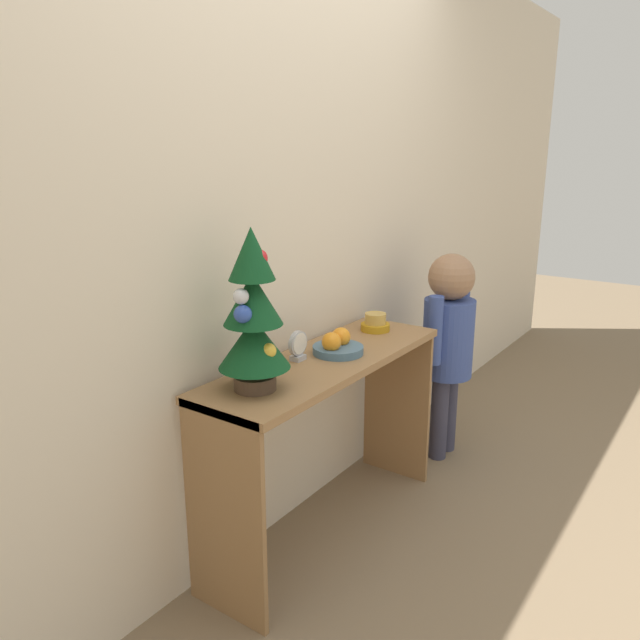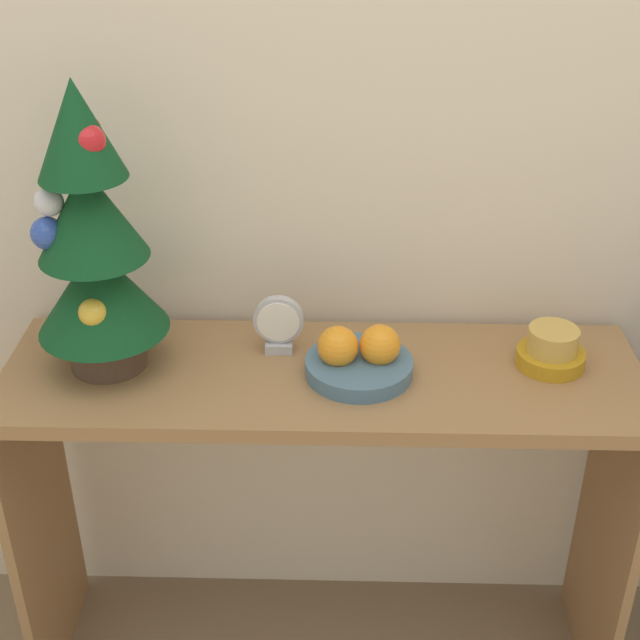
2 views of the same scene
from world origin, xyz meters
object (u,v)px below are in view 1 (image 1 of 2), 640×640
Objects in this scene: fruit_bowl at (337,345)px; child_figure at (448,333)px; desk_clock at (298,346)px; singing_bowl at (375,323)px; mini_tree at (253,315)px.

fruit_bowl is 0.19× the size of child_figure.
child_figure is at bearing -10.40° from desk_clock.
desk_clock reaches higher than singing_bowl.
fruit_bowl is 1.56× the size of singing_bowl.
desk_clock reaches higher than fruit_bowl.
mini_tree is at bearing -178.63° from singing_bowl.
singing_bowl is (0.84, 0.02, -0.23)m from mini_tree.
singing_bowl is at bearing 163.38° from child_figure.
child_figure reaches higher than desk_clock.
singing_bowl is (0.36, 0.04, 0.00)m from fruit_bowl.
mini_tree reaches higher than child_figure.
fruit_bowl is at bearing -2.11° from mini_tree.
desk_clock is at bearing 153.41° from fruit_bowl.
fruit_bowl is at bearing -26.59° from desk_clock.
mini_tree is at bearing 174.64° from child_figure.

